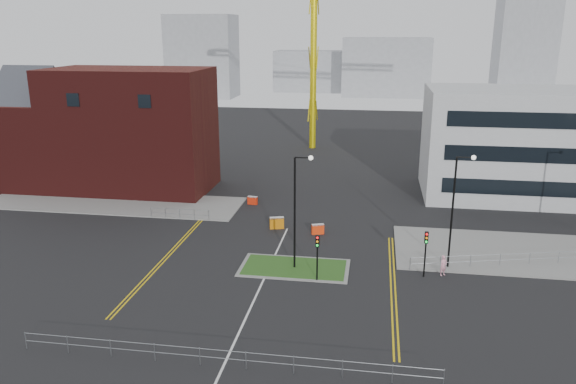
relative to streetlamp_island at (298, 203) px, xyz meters
name	(u,v)px	position (x,y,z in m)	size (l,w,h in m)	color
ground	(247,315)	(-2.22, -8.00, -5.41)	(200.00, 200.00, 0.00)	black
pavement_left	(113,203)	(-22.22, 14.00, -5.35)	(28.00, 8.00, 0.12)	slate
pavement_right	(540,254)	(19.78, 6.00, -5.35)	(24.00, 10.00, 0.12)	slate
island_kerb	(294,268)	(-0.22, 0.00, -5.37)	(8.60, 4.60, 0.08)	slate
grass_island	(294,268)	(-0.22, 0.00, -5.35)	(8.00, 4.00, 0.12)	#2C531B
brick_building	(107,131)	(-25.19, 20.00, 1.44)	(24.20, 10.07, 14.24)	#441211
office_block	(541,144)	(23.79, 23.97, 0.59)	(25.00, 12.20, 12.00)	#AEB0B3
streetlamp_island	(298,203)	(0.00, 0.00, 0.00)	(1.46, 0.36, 9.18)	black
streetlamp_right_near	(456,203)	(12.00, 2.00, 0.00)	(1.46, 0.36, 9.18)	black
traffic_light_island	(317,249)	(1.78, -2.02, -2.85)	(0.28, 0.33, 3.65)	black
traffic_light_right	(426,245)	(9.78, -0.02, -2.85)	(0.28, 0.33, 3.65)	black
railing_front	(223,355)	(-2.22, -14.00, -4.63)	(24.05, 0.05, 1.10)	gray
railing_left	(180,212)	(-13.22, 10.00, -4.67)	(6.05, 0.05, 1.10)	gray
railing_right	(530,256)	(18.28, 3.50, -4.63)	(19.05, 5.05, 1.10)	gray
centre_line	(254,301)	(-2.22, -6.00, -5.41)	(0.15, 30.00, 0.01)	silver
yellow_left_a	(171,251)	(-11.22, 2.00, -5.41)	(0.12, 24.00, 0.01)	gold
yellow_left_b	(174,251)	(-10.92, 2.00, -5.41)	(0.12, 24.00, 0.01)	gold
yellow_right_a	(391,286)	(7.28, -2.00, -5.41)	(0.12, 20.00, 0.01)	gold
yellow_right_b	(395,286)	(7.58, -2.00, -5.41)	(0.12, 20.00, 0.01)	gold
skyline_a	(202,56)	(-42.22, 112.00, 5.59)	(18.00, 12.00, 22.00)	gray
skyline_b	(386,67)	(7.78, 122.00, 2.59)	(24.00, 12.00, 16.00)	gray
skyline_c	(524,46)	(42.78, 117.00, 8.59)	(14.00, 12.00, 28.00)	gray
skyline_d	(325,71)	(-10.22, 132.00, 0.59)	(30.00, 12.00, 12.00)	gray
pedestrian	(443,265)	(11.25, 0.48, -4.60)	(0.59, 0.39, 1.63)	pink
barrier_left	(253,200)	(-7.14, 16.00, -4.93)	(1.10, 0.51, 0.89)	red
barrier_mid	(318,229)	(0.78, 8.00, -4.90)	(1.19, 0.74, 0.95)	#F9390D
barrier_right	(277,222)	(-3.22, 8.88, -4.80)	(1.40, 0.80, 1.12)	orange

